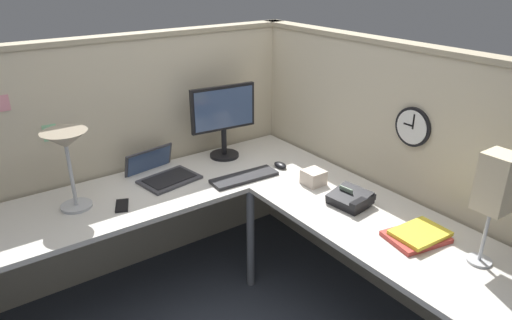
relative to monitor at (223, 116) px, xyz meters
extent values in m
plane|color=#383D47|center=(-0.28, -0.64, -1.02)|extent=(6.80, 6.80, 0.00)
cube|color=beige|center=(-0.64, 0.23, -0.25)|extent=(2.57, 0.10, 1.55)
cube|color=tan|center=(-0.64, 0.23, 0.54)|extent=(2.57, 0.12, 0.03)
cube|color=beige|center=(0.59, -0.90, -0.25)|extent=(0.10, 2.37, 1.55)
cube|color=tan|center=(0.59, -0.90, 0.54)|extent=(0.12, 2.37, 0.03)
cube|color=beige|center=(-0.65, -0.17, -0.31)|extent=(2.35, 0.66, 0.03)
cube|color=beige|center=(0.19, -1.24, -0.31)|extent=(0.66, 1.49, 0.03)
cylinder|color=slate|center=(-0.12, -0.48, -0.67)|extent=(0.05, 0.05, 0.70)
cylinder|color=black|center=(0.00, 0.00, -0.28)|extent=(0.20, 0.20, 0.02)
cylinder|color=black|center=(0.00, 0.00, -0.18)|extent=(0.04, 0.04, 0.20)
cube|color=black|center=(0.00, 0.00, 0.06)|extent=(0.46, 0.07, 0.30)
cube|color=#384C72|center=(0.00, -0.02, 0.06)|extent=(0.42, 0.05, 0.26)
cube|color=#38383D|center=(-0.48, -0.13, -0.29)|extent=(0.38, 0.30, 0.02)
cube|color=black|center=(-0.48, -0.13, -0.28)|extent=(0.32, 0.23, 0.00)
cube|color=#38383D|center=(-0.52, 0.09, -0.25)|extent=(0.35, 0.13, 0.22)
cube|color=#384C72|center=(-0.52, 0.08, -0.25)|extent=(0.31, 0.11, 0.18)
cube|color=#232326|center=(-0.09, -0.38, -0.28)|extent=(0.44, 0.16, 0.02)
ellipsoid|color=black|center=(0.20, -0.37, -0.28)|extent=(0.06, 0.10, 0.03)
cylinder|color=#B7BABF|center=(-1.05, -0.14, -0.29)|extent=(0.17, 0.17, 0.02)
cylinder|color=#B7BABF|center=(-1.05, -0.14, -0.09)|extent=(0.02, 0.02, 0.38)
cone|color=gray|center=(-1.05, -0.14, 0.11)|extent=(0.24, 0.24, 0.09)
cube|color=black|center=(-0.84, -0.27, -0.29)|extent=(0.12, 0.16, 0.01)
cube|color=black|center=(0.20, -0.99, -0.26)|extent=(0.21, 0.22, 0.10)
cube|color=#8CA58C|center=(0.20, -0.96, -0.22)|extent=(0.02, 0.09, 0.04)
cube|color=black|center=(0.21, -1.08, -0.24)|extent=(0.19, 0.06, 0.04)
cube|color=#BF3F38|center=(0.21, -1.43, -0.28)|extent=(0.31, 0.26, 0.02)
cube|color=yellow|center=(0.23, -1.44, -0.26)|extent=(0.27, 0.20, 0.02)
cylinder|color=#B7BABF|center=(0.29, -1.71, -0.29)|extent=(0.11, 0.11, 0.01)
cylinder|color=#B7BABF|center=(0.29, -1.71, -0.15)|extent=(0.02, 0.02, 0.27)
cube|color=beige|center=(0.29, -1.71, 0.11)|extent=(0.13, 0.13, 0.26)
cube|color=beige|center=(0.21, -0.68, -0.25)|extent=(0.12, 0.12, 0.09)
cylinder|color=black|center=(0.54, -1.10, 0.13)|extent=(0.03, 0.22, 0.22)
cylinder|color=white|center=(0.53, -1.10, 0.13)|extent=(0.00, 0.19, 0.19)
cube|color=black|center=(0.52, -1.08, 0.14)|extent=(0.00, 0.06, 0.01)
cube|color=black|center=(0.52, -1.11, 0.16)|extent=(0.00, 0.01, 0.08)
cube|color=#8CCC99|center=(-1.06, 0.18, 0.05)|extent=(0.08, 0.00, 0.10)
cube|color=pink|center=(-1.26, 0.18, 0.26)|extent=(0.06, 0.00, 0.09)
camera|label=1|loc=(-1.54, -2.54, 0.96)|focal=32.45mm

